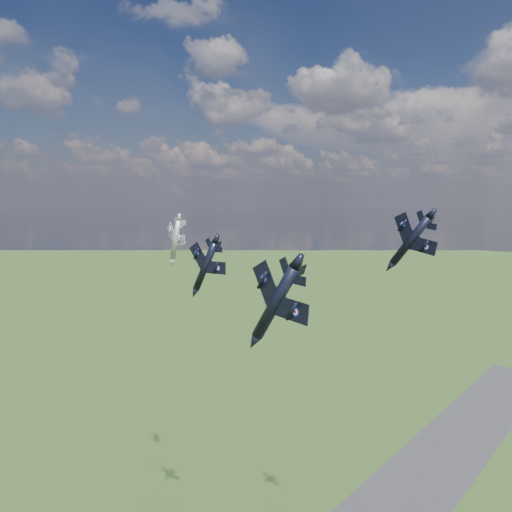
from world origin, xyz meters
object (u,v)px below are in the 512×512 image
Objects in this scene: jet_right_navy at (275,303)px; jet_left_silver at (175,240)px; jet_lead_navy at (206,266)px; jet_high_navy at (410,241)px.

jet_left_silver is at bearing 152.17° from jet_right_navy.
jet_left_silver reaches higher than jet_right_navy.
jet_high_navy is at bearing 22.24° from jet_lead_navy.
jet_high_navy is 54.92m from jet_left_silver.
jet_high_navy reaches higher than jet_lead_navy.
jet_lead_navy is 26.17m from jet_left_silver.
jet_high_navy is at bearing 19.13° from jet_left_silver.
jet_left_silver is (-54.69, -4.56, -2.11)m from jet_high_navy.
jet_lead_navy is 36.65m from jet_high_navy.
jet_left_silver is (-22.72, 12.61, 3.07)m from jet_lead_navy.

